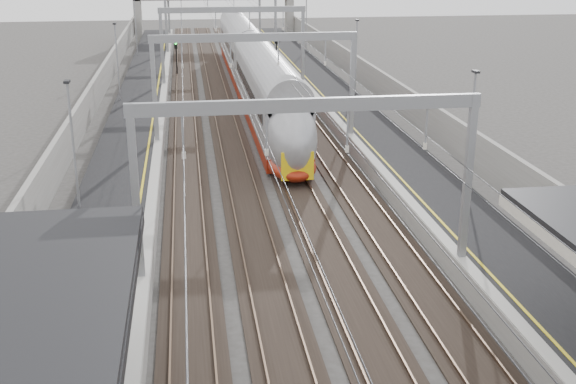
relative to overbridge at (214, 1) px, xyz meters
name	(u,v)px	position (x,y,z in m)	size (l,w,h in m)	color
platform_left	(134,137)	(-8.00, -55.00, -4.81)	(4.00, 120.00, 1.00)	black
platform_right	(365,129)	(8.00, -55.00, -4.81)	(4.00, 120.00, 1.00)	black
tracks	(252,139)	(0.00, -55.00, -5.26)	(11.40, 140.00, 0.20)	black
overhead_line	(242,38)	(0.00, -48.38, 0.83)	(13.00, 140.00, 6.60)	gray
overbridge	(214,1)	(0.00, 0.00, 0.00)	(22.00, 2.20, 6.90)	gray
wall_left	(83,123)	(-11.20, -55.00, -3.71)	(0.30, 120.00, 3.20)	gray
wall_right	(409,112)	(11.20, -55.00, -3.71)	(0.30, 120.00, 3.20)	gray
train	(254,75)	(1.50, -41.81, -3.10)	(2.86, 52.11, 4.52)	maroon
signal_green	(176,52)	(-5.20, -28.20, -2.89)	(0.32, 0.32, 3.48)	black
signal_red_near	(262,55)	(3.20, -31.93, -2.89)	(0.32, 0.32, 3.48)	black
signal_red_far	(276,47)	(5.40, -25.91, -2.89)	(0.32, 0.32, 3.48)	black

